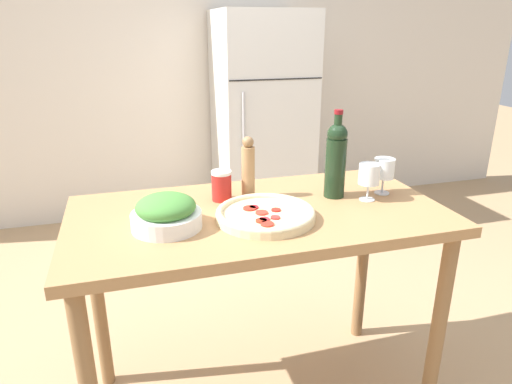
% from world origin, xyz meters
% --- Properties ---
extents(wall_back, '(6.40, 0.06, 2.60)m').
position_xyz_m(wall_back, '(0.00, 2.29, 1.30)').
color(wall_back, silver).
rests_on(wall_back, ground_plane).
extents(refrigerator, '(0.68, 0.73, 1.64)m').
position_xyz_m(refrigerator, '(0.58, 1.90, 0.82)').
color(refrigerator, silver).
rests_on(refrigerator, ground_plane).
extents(prep_counter, '(1.37, 0.71, 0.89)m').
position_xyz_m(prep_counter, '(0.00, 0.00, 0.77)').
color(prep_counter, '#A87A4C').
rests_on(prep_counter, ground_plane).
extents(wine_bottle, '(0.08, 0.08, 0.34)m').
position_xyz_m(wine_bottle, '(0.33, 0.06, 1.04)').
color(wine_bottle, black).
rests_on(wine_bottle, prep_counter).
extents(wine_glass_near, '(0.08, 0.08, 0.15)m').
position_xyz_m(wine_glass_near, '(0.44, -0.01, 0.99)').
color(wine_glass_near, silver).
rests_on(wine_glass_near, prep_counter).
extents(wine_glass_far, '(0.08, 0.08, 0.15)m').
position_xyz_m(wine_glass_far, '(0.53, 0.04, 0.99)').
color(wine_glass_far, silver).
rests_on(wine_glass_far, prep_counter).
extents(pepper_mill, '(0.05, 0.05, 0.25)m').
position_xyz_m(pepper_mill, '(0.00, 0.15, 1.01)').
color(pepper_mill, '#AD7F51').
rests_on(pepper_mill, prep_counter).
extents(salad_bowl, '(0.24, 0.24, 0.12)m').
position_xyz_m(salad_bowl, '(-0.34, -0.06, 0.94)').
color(salad_bowl, white).
rests_on(salad_bowl, prep_counter).
extents(homemade_pizza, '(0.35, 0.35, 0.04)m').
position_xyz_m(homemade_pizza, '(-0.00, -0.08, 0.91)').
color(homemade_pizza, beige).
rests_on(homemade_pizza, prep_counter).
extents(salt_canister, '(0.08, 0.08, 0.12)m').
position_xyz_m(salt_canister, '(-0.11, 0.14, 0.95)').
color(salt_canister, '#B2231E').
rests_on(salt_canister, prep_counter).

